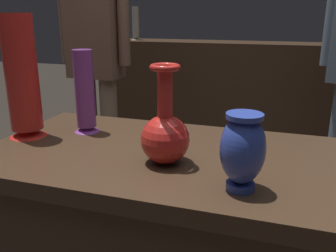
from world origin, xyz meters
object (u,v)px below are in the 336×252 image
Objects in this scene: vase_right_accent at (85,93)px; shelf_vase_far_left at (136,24)px; vase_centerpiece at (165,133)px; vase_left_accent at (22,79)px; vase_tall_behind at (243,149)px; visitor_near_left at (95,50)px.

shelf_vase_far_left is (-0.68, 2.09, 0.19)m from vase_right_accent.
vase_centerpiece is 0.68× the size of vase_left_accent.
vase_left_accent is (-0.78, 0.19, 0.10)m from vase_tall_behind.
vase_centerpiece is 0.97× the size of shelf_vase_far_left.
vase_left_accent is 0.25× the size of visitor_near_left.
shelf_vase_far_left is at bearing 118.20° from vase_tall_behind.
visitor_near_left is (-0.27, 0.99, 0.00)m from vase_left_accent.
vase_tall_behind is 0.66× the size of shelf_vase_far_left.
shelf_vase_far_left reaches higher than vase_left_accent.
shelf_vase_far_left is at bearing 114.66° from vase_centerpiece.
vase_right_accent is 0.18× the size of visitor_near_left.
vase_right_accent is at bearing 152.29° from vase_centerpiece.
vase_left_accent is at bearing -146.98° from vase_right_accent.
vase_left_accent reaches higher than vase_tall_behind.
vase_left_accent is 0.21m from vase_right_accent.
shelf_vase_far_left is at bearing 102.93° from vase_left_accent.
vase_centerpiece is 0.56m from vase_left_accent.
shelf_vase_far_left is at bearing 107.96° from vase_right_accent.
vase_tall_behind is 2.72m from shelf_vase_far_left.
vase_left_accent is 1.03m from visitor_near_left.
visitor_near_left is at bearing 127.04° from vase_centerpiece.
vase_left_accent is 1.42× the size of shelf_vase_far_left.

